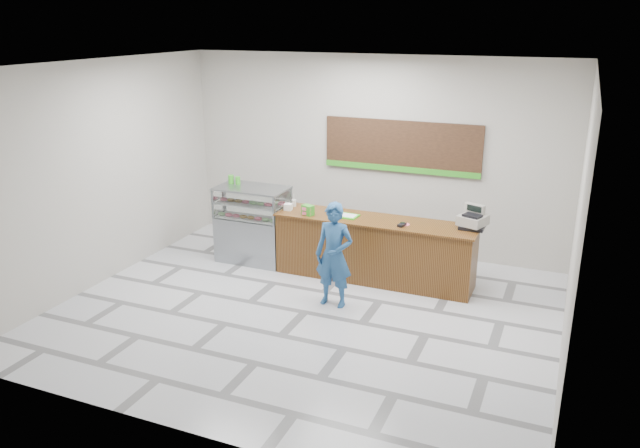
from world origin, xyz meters
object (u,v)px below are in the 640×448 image
at_px(serving_tray, 346,216).
at_px(customer, 334,255).
at_px(display_case, 253,224).
at_px(cash_register, 473,220).
at_px(sales_counter, 374,250).

bearing_deg(serving_tray, customer, -74.45).
bearing_deg(customer, display_case, 151.65).
xyz_separation_m(cash_register, customer, (-1.76, -1.29, -0.37)).
relative_size(cash_register, customer, 0.31).
xyz_separation_m(sales_counter, serving_tray, (-0.48, -0.03, 0.52)).
relative_size(display_case, customer, 0.84).
bearing_deg(serving_tray, sales_counter, 7.29).
height_order(serving_tray, customer, customer).
relative_size(sales_counter, serving_tray, 8.04).
xyz_separation_m(sales_counter, cash_register, (1.50, 0.17, 0.64)).
relative_size(cash_register, serving_tray, 1.20).
xyz_separation_m(sales_counter, display_case, (-2.22, -0.00, 0.16)).
bearing_deg(display_case, cash_register, 2.55).
xyz_separation_m(display_case, serving_tray, (1.74, -0.03, 0.36)).
height_order(display_case, customer, customer).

